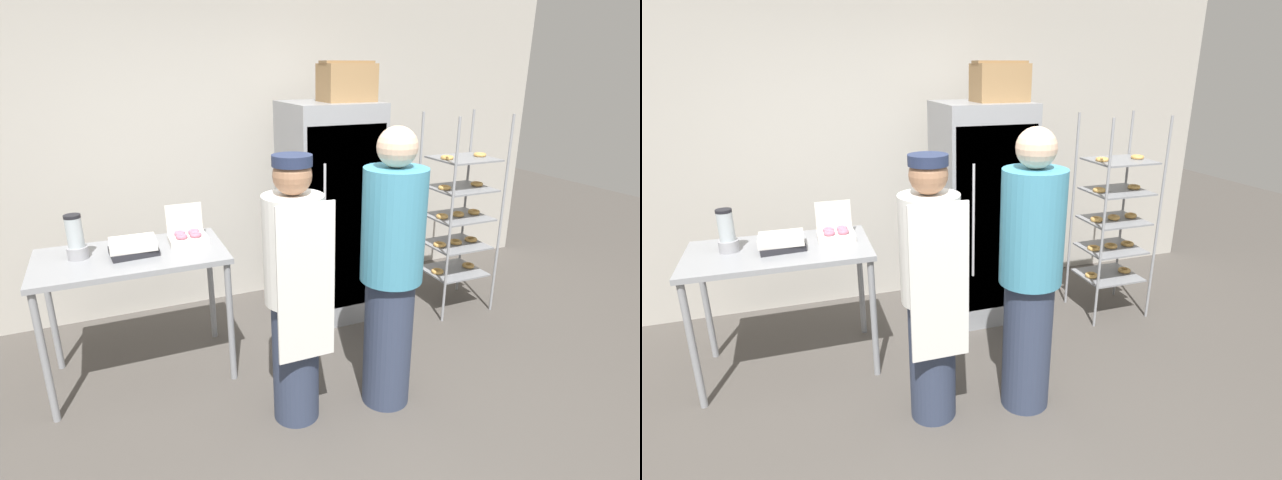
% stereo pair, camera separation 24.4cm
% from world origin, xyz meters
% --- Properties ---
extents(ground_plane, '(14.00, 14.00, 0.00)m').
position_xyz_m(ground_plane, '(0.00, 0.00, 0.00)').
color(ground_plane, '#4C4742').
extents(back_wall, '(6.40, 0.12, 2.73)m').
position_xyz_m(back_wall, '(0.00, 2.32, 1.36)').
color(back_wall, '#B7B2A8').
rests_on(back_wall, ground_plane).
extents(refrigerator, '(0.71, 0.70, 1.81)m').
position_xyz_m(refrigerator, '(0.55, 1.62, 0.90)').
color(refrigerator, gray).
rests_on(refrigerator, ground_plane).
extents(baking_rack, '(0.55, 0.49, 1.72)m').
position_xyz_m(baking_rack, '(1.63, 1.27, 0.84)').
color(baking_rack, '#93969B').
rests_on(baking_rack, ground_plane).
extents(prep_counter, '(1.20, 0.71, 0.91)m').
position_xyz_m(prep_counter, '(-1.04, 1.25, 0.81)').
color(prep_counter, gray).
rests_on(prep_counter, ground_plane).
extents(donut_box, '(0.25, 0.21, 0.25)m').
position_xyz_m(donut_box, '(-0.66, 1.33, 0.95)').
color(donut_box, silver).
rests_on(donut_box, prep_counter).
extents(blender_pitcher, '(0.13, 0.13, 0.29)m').
position_xyz_m(blender_pitcher, '(-1.35, 1.30, 1.04)').
color(blender_pitcher, '#99999E').
rests_on(blender_pitcher, prep_counter).
extents(binder_stack, '(0.31, 0.25, 0.10)m').
position_xyz_m(binder_stack, '(-1.02, 1.24, 0.96)').
color(binder_stack, '#232328').
rests_on(binder_stack, prep_counter).
extents(cardboard_storage_box, '(0.41, 0.29, 0.30)m').
position_xyz_m(cardboard_storage_box, '(0.68, 1.57, 1.96)').
color(cardboard_storage_box, '#937047').
rests_on(cardboard_storage_box, refrigerator).
extents(person_baker, '(0.35, 0.36, 1.63)m').
position_xyz_m(person_baker, '(-0.22, 0.39, 0.85)').
color(person_baker, '#333D56').
rests_on(person_baker, ground_plane).
extents(person_customer, '(0.37, 0.37, 1.77)m').
position_xyz_m(person_customer, '(0.37, 0.32, 0.90)').
color(person_customer, '#333D56').
rests_on(person_customer, ground_plane).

